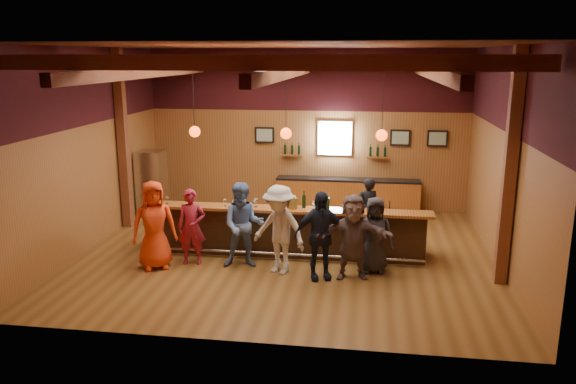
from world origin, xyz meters
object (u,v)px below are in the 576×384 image
(customer_denim, at_px, (243,225))
(customer_navy, at_px, (320,236))
(customer_orange, at_px, (154,225))
(bottle_a, at_px, (304,201))
(customer_dark, at_px, (374,235))
(ice_bucket, at_px, (293,203))
(customer_redvest, at_px, (192,227))
(back_bar_cabinet, at_px, (347,195))
(bartender, at_px, (367,209))
(stainless_fridge, at_px, (152,183))
(bar_counter, at_px, (288,230))
(customer_brown, at_px, (353,237))
(customer_white, at_px, (279,230))

(customer_denim, bearing_deg, customer_navy, -23.40)
(customer_orange, distance_m, bottle_a, 3.18)
(bottle_a, bearing_deg, customer_dark, -24.39)
(ice_bucket, bearing_deg, customer_redvest, -162.28)
(back_bar_cabinet, bearing_deg, bartender, -77.17)
(customer_orange, relative_size, customer_redvest, 1.14)
(customer_orange, relative_size, customer_dark, 1.18)
(stainless_fridge, xyz_separation_m, bottle_a, (4.50, -2.69, 0.35))
(customer_navy, bearing_deg, customer_dark, 7.27)
(customer_navy, xyz_separation_m, bottle_a, (-0.45, 1.21, 0.36))
(bartender, bearing_deg, bar_counter, 16.92)
(stainless_fridge, distance_m, customer_brown, 6.74)
(customer_redvest, distance_m, bartender, 4.20)
(customer_denim, xyz_separation_m, bottle_a, (1.16, 0.78, 0.35))
(stainless_fridge, relative_size, bottle_a, 4.93)
(stainless_fridge, relative_size, customer_dark, 1.15)
(customer_navy, relative_size, ice_bucket, 7.70)
(customer_white, relative_size, bottle_a, 4.99)
(customer_denim, xyz_separation_m, ice_bucket, (0.93, 0.68, 0.33))
(stainless_fridge, bearing_deg, customer_dark, -29.28)
(bartender, bearing_deg, ice_bucket, 26.77)
(customer_dark, relative_size, bartender, 1.03)
(customer_redvest, distance_m, ice_bucket, 2.19)
(customer_white, bearing_deg, customer_redvest, -162.88)
(bar_counter, bearing_deg, customer_redvest, -152.39)
(customer_orange, distance_m, customer_denim, 1.83)
(customer_white, bearing_deg, customer_navy, 11.49)
(stainless_fridge, relative_size, bartender, 1.18)
(customer_redvest, bearing_deg, bottle_a, 9.06)
(bartender, relative_size, bottle_a, 4.17)
(customer_white, distance_m, bartender, 2.92)
(customer_navy, bearing_deg, back_bar_cabinet, 67.10)
(stainless_fridge, distance_m, customer_denim, 4.81)
(stainless_fridge, relative_size, customer_navy, 1.01)
(customer_orange, xyz_separation_m, customer_navy, (3.42, -0.11, -0.03))
(customer_white, bearing_deg, customer_brown, 22.67)
(customer_dark, bearing_deg, customer_denim, 175.69)
(customer_brown, bearing_deg, bottle_a, 128.62)
(customer_denim, bearing_deg, customer_redvest, 170.40)
(customer_denim, relative_size, bartender, 1.18)
(stainless_fridge, height_order, ice_bucket, stainless_fridge)
(stainless_fridge, relative_size, customer_orange, 0.98)
(customer_denim, bearing_deg, bartender, 31.36)
(customer_brown, bearing_deg, back_bar_cabinet, 86.33)
(customer_denim, distance_m, customer_dark, 2.68)
(back_bar_cabinet, relative_size, customer_dark, 2.56)
(customer_orange, relative_size, customer_white, 1.01)
(customer_white, bearing_deg, back_bar_cabinet, 101.06)
(bar_counter, xyz_separation_m, stainless_fridge, (-4.12, 2.45, 0.38))
(customer_redvest, xyz_separation_m, customer_dark, (3.79, 0.07, -0.03))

